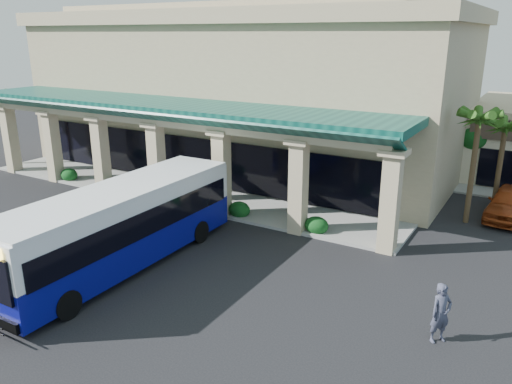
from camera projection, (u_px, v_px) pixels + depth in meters
The scene contains 10 objects.
ground at pixel (212, 265), 21.34m from camera, with size 110.00×110.00×0.00m, color black.
main_building at pixel (248, 88), 36.63m from camera, with size 30.80×14.80×11.35m, color tan, non-canonical shape.
arcade at pixel (168, 149), 29.94m from camera, with size 30.00×6.20×5.70m, color #0A3E37, non-canonical shape.
palm_0 at pixel (474, 161), 25.22m from camera, with size 2.40×2.40×6.60m, color #244C14, non-canonical shape.
palm_1 at pixel (501, 159), 27.32m from camera, with size 2.40×2.40×5.80m, color #244C14, non-canonical shape.
palm_2 at pixel (13, 124), 36.67m from camera, with size 2.40×2.40×6.20m, color #244C14, non-canonical shape.
broadleaf_tree at pixel (474, 147), 32.54m from camera, with size 2.60×2.60×4.81m, color #0E3E13, non-canonical shape.
transit_bus at pixel (122, 228), 20.80m from camera, with size 2.88×12.38×3.46m, color #0A0D7A, non-canonical shape.
pedestrian at pixel (441, 313), 15.80m from camera, with size 0.73×0.48×2.01m, color #3E4055.
car_silver at pixel (510, 203), 26.54m from camera, with size 2.04×5.06×1.73m, color #953914.
Camera 1 is at (11.52, -15.71, 9.46)m, focal length 35.00 mm.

